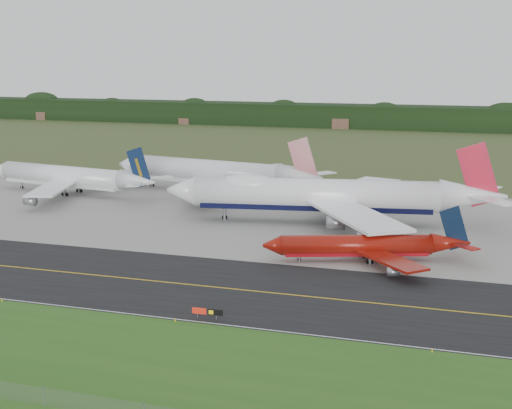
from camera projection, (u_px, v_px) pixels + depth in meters
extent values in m
plane|color=#394520|center=(238.00, 282.00, 120.94)|extent=(600.00, 600.00, 0.00)
cube|color=#27581A|center=(147.00, 365.00, 88.22)|extent=(400.00, 30.00, 0.01)
cube|color=black|center=(230.00, 289.00, 117.20)|extent=(400.00, 32.00, 0.02)
cube|color=gray|center=(307.00, 218.00, 168.62)|extent=(400.00, 78.00, 0.01)
cube|color=gold|center=(230.00, 289.00, 117.19)|extent=(400.00, 0.40, 0.00)
cube|color=silver|center=(195.00, 321.00, 102.70)|extent=(400.00, 0.25, 0.00)
plane|color=slate|center=(93.00, 405.00, 75.84)|extent=(320.00, 0.00, 320.00)
cylinder|color=slate|center=(93.00, 405.00, 75.84)|extent=(0.10, 0.10, 2.20)
cube|color=black|center=(404.00, 117.00, 376.82)|extent=(700.00, 24.00, 12.00)
cylinder|color=white|center=(315.00, 194.00, 162.18)|extent=(55.67, 15.60, 7.02)
cube|color=black|center=(315.00, 204.00, 162.64)|extent=(52.67, 13.43, 2.46)
cone|color=white|center=(182.00, 190.00, 166.55)|extent=(7.92, 8.01, 7.02)
cone|color=white|center=(473.00, 196.00, 157.17)|extent=(15.50, 9.22, 7.02)
ellipsoid|color=white|center=(248.00, 184.00, 163.96)|extent=(15.07, 8.14, 4.47)
cube|color=white|center=(357.00, 215.00, 145.93)|extent=(25.76, 31.50, 0.60)
cube|color=white|center=(358.00, 188.00, 176.23)|extent=(18.20, 32.80, 0.60)
cube|color=red|center=(478.00, 175.00, 156.09)|extent=(10.05, 2.14, 14.54)
cylinder|color=gray|center=(336.00, 223.00, 147.59)|extent=(4.25, 3.51, 2.95)
cylinder|color=gray|center=(340.00, 196.00, 176.57)|extent=(4.25, 3.51, 2.95)
cylinder|color=gray|center=(367.00, 240.00, 133.52)|extent=(4.25, 3.51, 2.95)
cylinder|color=gray|center=(365.00, 187.00, 188.85)|extent=(4.25, 3.51, 2.95)
cylinder|color=black|center=(225.00, 217.00, 166.39)|extent=(1.34, 0.76, 1.26)
cylinder|color=slate|center=(333.00, 217.00, 158.73)|extent=(1.12, 1.12, 4.69)
cylinder|color=black|center=(333.00, 225.00, 159.07)|extent=(1.35, 0.82, 1.26)
cylinder|color=slate|center=(335.00, 210.00, 166.20)|extent=(1.12, 1.12, 4.69)
cylinder|color=black|center=(334.00, 217.00, 166.55)|extent=(1.35, 0.82, 1.26)
cylinder|color=maroon|center=(356.00, 245.00, 132.54)|extent=(27.69, 12.45, 3.78)
cube|color=maroon|center=(356.00, 251.00, 132.79)|extent=(26.07, 11.11, 1.32)
cone|color=maroon|center=(272.00, 245.00, 132.21)|extent=(4.51, 4.69, 3.78)
cone|color=maroon|center=(451.00, 243.00, 132.85)|extent=(8.19, 5.93, 3.78)
cube|color=maroon|center=(390.00, 260.00, 125.16)|extent=(14.37, 14.76, 0.43)
cube|color=maroon|center=(374.00, 238.00, 140.39)|extent=(6.77, 16.03, 0.43)
cube|color=black|center=(454.00, 228.00, 132.28)|extent=(5.76, 2.18, 8.60)
cylinder|color=gray|center=(393.00, 272.00, 121.72)|extent=(2.46, 2.16, 1.59)
cylinder|color=gray|center=(369.00, 238.00, 144.24)|extent=(2.46, 2.16, 1.59)
cylinder|color=black|center=(299.00, 259.00, 132.87)|extent=(0.74, 0.51, 0.68)
cylinder|color=slate|center=(370.00, 259.00, 130.98)|extent=(0.67, 0.67, 1.95)
cylinder|color=black|center=(370.00, 262.00, 131.11)|extent=(0.75, 0.54, 0.68)
cylinder|color=slate|center=(366.00, 253.00, 135.05)|extent=(0.67, 0.67, 1.95)
cylinder|color=black|center=(366.00, 256.00, 135.18)|extent=(0.75, 0.54, 0.68)
cylinder|color=white|center=(62.00, 175.00, 198.06)|extent=(40.72, 11.74, 5.43)
cube|color=silver|center=(63.00, 182.00, 198.42)|extent=(38.51, 10.08, 1.90)
cone|color=white|center=(2.00, 170.00, 207.93)|extent=(5.84, 6.15, 5.43)
cone|color=white|center=(138.00, 181.00, 186.88)|extent=(11.38, 7.04, 5.43)
cube|color=white|center=(53.00, 188.00, 184.49)|extent=(13.62, 25.20, 0.48)
cube|color=white|center=(111.00, 174.00, 205.66)|extent=(19.56, 24.06, 0.48)
cube|color=#0E1E3E|center=(139.00, 168.00, 185.89)|extent=(7.57, 1.63, 10.95)
cylinder|color=gray|center=(45.00, 192.00, 186.63)|extent=(3.29, 2.72, 2.28)
cylinder|color=gray|center=(101.00, 179.00, 206.87)|extent=(3.29, 2.72, 2.28)
cylinder|color=gray|center=(30.00, 201.00, 175.30)|extent=(3.29, 2.72, 2.28)
cylinder|color=gray|center=(136.00, 175.00, 213.94)|extent=(3.29, 2.72, 2.28)
cylinder|color=black|center=(22.00, 187.00, 205.66)|extent=(1.03, 0.59, 0.98)
cylinder|color=slate|center=(65.00, 190.00, 194.72)|extent=(0.87, 0.87, 3.44)
cylinder|color=black|center=(65.00, 194.00, 194.97)|extent=(1.04, 0.64, 0.98)
cylinder|color=slate|center=(79.00, 186.00, 199.95)|extent=(0.87, 0.87, 3.44)
cylinder|color=black|center=(79.00, 191.00, 200.20)|extent=(1.04, 0.64, 0.98)
cylinder|color=silver|center=(204.00, 171.00, 199.69)|extent=(47.04, 14.10, 6.47)
cube|color=white|center=(204.00, 178.00, 200.12)|extent=(44.47, 12.11, 2.27)
cone|color=silver|center=(128.00, 165.00, 211.26)|extent=(6.82, 7.35, 6.47)
cone|color=silver|center=(301.00, 177.00, 186.59)|extent=(13.20, 8.42, 6.47)
cube|color=silver|center=(205.00, 185.00, 184.65)|extent=(15.23, 27.98, 0.58)
cube|color=silver|center=(252.00, 170.00, 207.98)|extent=(22.06, 26.77, 0.58)
cube|color=#B60D1A|center=(303.00, 161.00, 185.41)|extent=(8.89, 1.99, 12.87)
cylinder|color=gray|center=(190.00, 195.00, 179.60)|extent=(3.94, 3.27, 2.72)
cylinder|color=gray|center=(260.00, 173.00, 214.09)|extent=(3.94, 3.27, 2.72)
cylinder|color=black|center=(152.00, 185.00, 208.62)|extent=(1.24, 0.71, 1.17)
cylinder|color=slate|center=(209.00, 188.00, 195.74)|extent=(1.04, 1.04, 4.08)
cylinder|color=black|center=(209.00, 193.00, 196.04)|extent=(1.25, 0.77, 1.17)
cylinder|color=slate|center=(222.00, 184.00, 201.97)|extent=(1.04, 1.04, 4.08)
cylinder|color=black|center=(222.00, 189.00, 202.26)|extent=(1.25, 0.77, 1.17)
cylinder|color=slate|center=(197.00, 316.00, 104.01)|extent=(0.12, 0.12, 0.68)
cylinder|color=slate|center=(216.00, 318.00, 103.30)|extent=(0.12, 0.12, 0.68)
cube|color=#AE1C0D|center=(199.00, 311.00, 103.78)|extent=(2.13, 0.28, 0.87)
cube|color=black|center=(211.00, 312.00, 103.33)|extent=(0.97, 0.22, 0.87)
cube|color=black|center=(219.00, 313.00, 103.05)|extent=(1.17, 0.23, 0.87)
cylinder|color=yellow|center=(2.00, 300.00, 111.00)|extent=(0.16, 0.16, 0.50)
cylinder|color=yellow|center=(175.00, 320.00, 102.48)|extent=(0.16, 0.16, 0.50)
cylinder|color=yellow|center=(432.00, 350.00, 91.99)|extent=(0.16, 0.16, 0.50)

